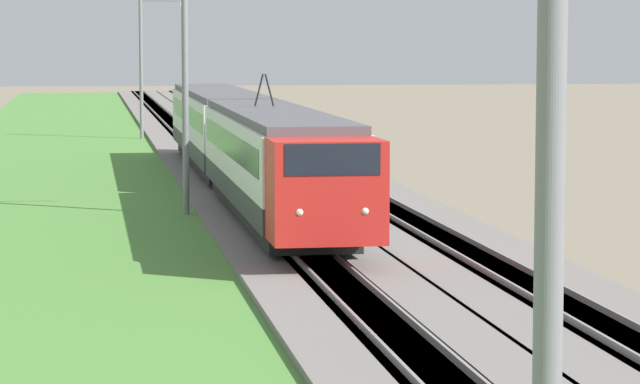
# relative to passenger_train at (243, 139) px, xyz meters

# --- Properties ---
(ballast_main) EXTENTS (240.00, 4.40, 0.30)m
(ballast_main) POSITION_rel_passenger_train_xyz_m (-2.15, 0.00, -2.14)
(ballast_main) COLOR slate
(ballast_main) RESTS_ON ground
(ballast_adjacent) EXTENTS (240.00, 4.40, 0.30)m
(ballast_adjacent) POSITION_rel_passenger_train_xyz_m (-2.15, -4.29, -2.14)
(ballast_adjacent) COLOR slate
(ballast_adjacent) RESTS_ON ground
(track_main) EXTENTS (240.00, 1.57, 0.45)m
(track_main) POSITION_rel_passenger_train_xyz_m (-2.15, 0.00, -2.13)
(track_main) COLOR #4C4238
(track_main) RESTS_ON ground
(track_adjacent) EXTENTS (240.00, 1.57, 0.45)m
(track_adjacent) POSITION_rel_passenger_train_xyz_m (-2.15, -4.29, -2.13)
(track_adjacent) COLOR #4C4238
(track_adjacent) RESTS_ON ground
(grass_verge) EXTENTS (240.00, 12.21, 0.12)m
(grass_verge) POSITION_rel_passenger_train_xyz_m (-2.15, 7.07, -2.23)
(grass_verge) COLOR #4C8438
(grass_verge) RESTS_ON ground
(passenger_train) EXTENTS (41.90, 2.95, 4.91)m
(passenger_train) POSITION_rel_passenger_train_xyz_m (0.00, 0.00, 0.00)
(passenger_train) COLOR red
(passenger_train) RESTS_ON ground
(catenary_mast_near) EXTENTS (0.22, 2.56, 8.86)m
(catenary_mast_near) POSITION_rel_passenger_train_xyz_m (-46.58, 2.49, 2.29)
(catenary_mast_near) COLOR slate
(catenary_mast_near) RESTS_ON ground
(catenary_mast_mid) EXTENTS (0.22, 2.56, 9.02)m
(catenary_mast_mid) POSITION_rel_passenger_train_xyz_m (-5.88, 2.49, 2.37)
(catenary_mast_mid) COLOR slate
(catenary_mast_mid) RESTS_ON ground
(catenary_mast_far) EXTENTS (0.22, 2.56, 9.32)m
(catenary_mast_far) POSITION_rel_passenger_train_xyz_m (34.82, 2.50, 2.52)
(catenary_mast_far) COLOR slate
(catenary_mast_far) RESTS_ON ground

